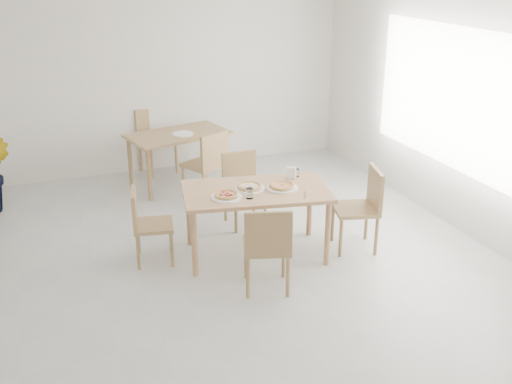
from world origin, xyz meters
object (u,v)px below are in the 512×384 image
object	(u,v)px
napkin_holder	(291,173)
plate_mushroom	(250,188)
chair_west	(146,221)
chair_south	(267,244)
pizza_pepperoni	(226,195)
chair_north	(242,183)
pizza_margherita	(282,186)
chair_back_s	(208,161)
plate_empty	(182,134)
pizza_mushroom	(250,186)
plate_margherita	(282,188)
tumbler_b	(296,173)
chair_back_n	(155,136)
tumbler_a	(249,193)
plate_pepperoni	(226,197)
chair_east	(364,203)
second_table	(178,140)
main_table	(256,197)

from	to	relation	value
napkin_holder	plate_mushroom	bearing A→B (deg)	-131.99
chair_west	chair_south	bearing A→B (deg)	-126.30
chair_south	pizza_pepperoni	xyz separation A→B (m)	(-0.18, 0.66, 0.27)
chair_north	pizza_margherita	distance (m)	0.96
napkin_holder	chair_back_s	size ratio (longest dim) A/B	0.14
plate_empty	chair_south	bearing A→B (deg)	-89.26
pizza_mushroom	pizza_pepperoni	xyz separation A→B (m)	(-0.30, -0.14, 0.00)
pizza_margherita	plate_margherita	bearing A→B (deg)	0.00
pizza_pepperoni	napkin_holder	xyz separation A→B (m)	(0.83, 0.28, 0.03)
tumbler_b	chair_back_n	size ratio (longest dim) A/B	0.09
chair_south	tumbler_a	bearing A→B (deg)	-76.29
pizza_pepperoni	plate_empty	xyz separation A→B (m)	(0.14, 2.36, -0.02)
chair_north	plate_pepperoni	xyz separation A→B (m)	(-0.50, -0.95, 0.26)
pizza_margherita	tumbler_a	distance (m)	0.43
chair_west	pizza_pepperoni	world-z (taller)	chair_west
chair_south	chair_east	bearing A→B (deg)	-142.05
chair_north	plate_margherita	world-z (taller)	chair_north
pizza_margherita	second_table	xyz separation A→B (m)	(-0.52, 2.41, -0.13)
pizza_mushroom	chair_back_s	bearing A→B (deg)	89.05
plate_pepperoni	chair_back_s	bearing A→B (deg)	79.52
plate_mushroom	pizza_margherita	world-z (taller)	pizza_margherita
chair_east	tumbler_b	distance (m)	0.80
pizza_pepperoni	second_table	xyz separation A→B (m)	(0.10, 2.45, -0.13)
main_table	plate_empty	world-z (taller)	plate_empty
chair_east	tumbler_a	world-z (taller)	chair_east
chair_east	pizza_pepperoni	bearing A→B (deg)	-81.07
plate_mushroom	chair_back_n	distance (m)	3.05
chair_north	second_table	bearing A→B (deg)	103.92
tumbler_b	main_table	bearing A→B (deg)	-158.98
main_table	chair_west	distance (m)	1.17
chair_south	pizza_margherita	distance (m)	0.87
chair_north	chair_back_n	size ratio (longest dim) A/B	0.93
plate_margherita	chair_south	bearing A→B (deg)	-122.32
plate_empty	chair_east	bearing A→B (deg)	-61.59
second_table	pizza_mushroom	bearing A→B (deg)	-98.55
chair_west	plate_empty	distance (m)	2.22
pizza_margherita	tumbler_a	bearing A→B (deg)	-162.60
tumbler_a	plate_empty	distance (m)	2.45
main_table	plate_mushroom	world-z (taller)	plate_mushroom
tumbler_b	chair_back_s	bearing A→B (deg)	112.12
second_table	chair_back_n	distance (m)	0.73
chair_north	pizza_margherita	bearing A→B (deg)	-83.98
chair_west	chair_back_s	distance (m)	1.78
chair_east	second_table	world-z (taller)	chair_east
plate_empty	plate_margherita	bearing A→B (deg)	-78.31
chair_south	plate_margherita	size ratio (longest dim) A/B	2.72
chair_east	plate_mushroom	distance (m)	1.26
main_table	plate_pepperoni	xyz separation A→B (m)	(-0.36, -0.11, 0.09)
plate_pepperoni	main_table	bearing A→B (deg)	16.52
plate_pepperoni	second_table	xyz separation A→B (m)	(0.10, 2.45, -0.10)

